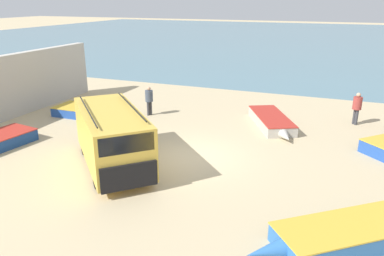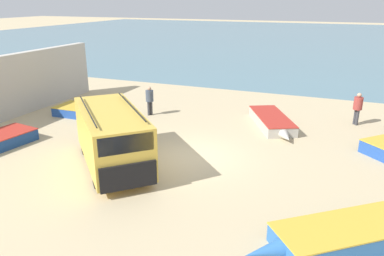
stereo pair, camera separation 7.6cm
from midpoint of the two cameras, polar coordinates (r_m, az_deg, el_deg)
The scene contains 9 objects.
ground_plane at distance 15.31m, azimuth -0.27°, elevation -4.40°, with size 200.00×200.00×0.00m, color tan.
sea_water at distance 65.52m, azimuth 17.40°, elevation 12.95°, with size 120.00×80.00×0.01m, color slate.
harbor_wall at distance 21.95m, azimuth -27.16°, elevation 5.33°, with size 0.50×13.61×3.33m, color #BCB7AD.
parked_van at distance 14.39m, azimuth -12.25°, elevation -1.23°, with size 5.04×5.09×2.34m.
fishing_rowboat_1 at distance 21.14m, azimuth -15.04°, elevation 2.37°, with size 4.85×1.81×0.51m.
fishing_rowboat_2 at distance 19.26m, azimuth 11.96°, elevation 1.01°, with size 3.01×4.60×0.52m.
fishing_rowboat_4 at distance 11.03m, azimuth 23.00°, elevation -14.52°, with size 4.87×4.18×0.56m.
fisherman_0 at distance 20.63m, azimuth -6.66°, elevation 4.54°, with size 0.42×0.42×1.60m.
fisherman_3 at distance 20.66m, azimuth 23.76°, elevation 3.14°, with size 0.44×0.44×1.66m.
Camera 1 is at (5.21, -13.04, 6.11)m, focal length 35.00 mm.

